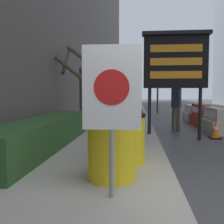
{
  "coord_description": "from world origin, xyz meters",
  "views": [
    {
      "loc": [
        -0.57,
        -2.83,
        1.37
      ],
      "look_at": [
        -1.61,
        7.84,
        0.62
      ],
      "focal_mm": 42.0,
      "sensor_mm": 36.0,
      "label": 1
    }
  ],
  "objects": [
    {
      "name": "barrel_drum_back",
      "position": [
        -0.82,
        2.53,
        0.6
      ],
      "size": [
        0.71,
        0.71,
        0.87
      ],
      "color": "yellow",
      "rests_on": "sidewalk_left"
    },
    {
      "name": "barrel_drum_foreground",
      "position": [
        -0.92,
        0.8,
        0.6
      ],
      "size": [
        0.71,
        0.71,
        0.87
      ],
      "color": "yellow",
      "rests_on": "sidewalk_left"
    },
    {
      "name": "message_board",
      "position": [
        0.53,
        5.05,
        2.3
      ],
      "size": [
        1.96,
        0.36,
        3.15
      ],
      "color": "black",
      "rests_on": "ground_plane"
    },
    {
      "name": "hedge_strip",
      "position": [
        -2.66,
        2.89,
        0.49
      ],
      "size": [
        0.9,
        5.23,
        0.65
      ],
      "color": "#284C23",
      "rests_on": "sidewalk_left"
    },
    {
      "name": "warning_sign",
      "position": [
        -0.86,
        0.13,
        1.35
      ],
      "size": [
        0.67,
        0.08,
        1.76
      ],
      "color": "gray",
      "rests_on": "sidewalk_left"
    },
    {
      "name": "pedestrian_passerby",
      "position": [
        0.84,
        6.88,
        1.08
      ],
      "size": [
        0.42,
        0.54,
        1.83
      ],
      "rotation": [
        0.0,
        0.0,
        4.41
      ],
      "color": "#514C42",
      "rests_on": "ground_plane"
    },
    {
      "name": "traffic_cone_mid",
      "position": [
        2.41,
        7.61,
        0.37
      ],
      "size": [
        0.42,
        0.42,
        0.76
      ],
      "color": "black",
      "rests_on": "ground_plane"
    },
    {
      "name": "jersey_barrier_cream",
      "position": [
        2.13,
        6.6,
        0.39
      ],
      "size": [
        0.61,
        1.72,
        0.88
      ],
      "color": "beige",
      "rests_on": "ground_plane"
    },
    {
      "name": "sidewalk_left",
      "position": [
        -1.63,
        0.0,
        0.08
      ],
      "size": [
        3.26,
        56.0,
        0.16
      ],
      "color": "#A39E93",
      "rests_on": "ground_plane"
    },
    {
      "name": "jersey_barrier_red_striped",
      "position": [
        2.13,
        8.82,
        0.4
      ],
      "size": [
        0.6,
        1.77,
        0.9
      ],
      "color": "red",
      "rests_on": "ground_plane"
    },
    {
      "name": "bare_tree",
      "position": [
        -2.43,
        5.91,
        1.59
      ],
      "size": [
        1.62,
        1.51,
        2.89
      ],
      "color": "#4C3D2D",
      "rests_on": "sidewalk_left"
    },
    {
      "name": "jersey_barrier_white",
      "position": [
        2.13,
        10.74,
        0.35
      ],
      "size": [
        0.56,
        1.74,
        0.8
      ],
      "color": "silver",
      "rests_on": "ground_plane"
    },
    {
      "name": "traffic_light_near_curb",
      "position": [
        0.83,
        15.82,
        3.11
      ],
      "size": [
        0.28,
        0.44,
        4.31
      ],
      "color": "#2D2D30",
      "rests_on": "ground_plane"
    },
    {
      "name": "barrel_drum_middle",
      "position": [
        -0.78,
        1.67,
        0.6
      ],
      "size": [
        0.71,
        0.71,
        0.87
      ],
      "color": "yellow",
      "rests_on": "sidewalk_left"
    },
    {
      "name": "ground_plane",
      "position": [
        0.0,
        0.0,
        0.0
      ],
      "size": [
        120.0,
        120.0,
        0.0
      ],
      "primitive_type": "plane",
      "color": "#3F3F42"
    },
    {
      "name": "traffic_cone_near",
      "position": [
        1.78,
        5.32,
        0.28
      ],
      "size": [
        0.32,
        0.32,
        0.58
      ],
      "color": "black",
      "rests_on": "ground_plane"
    }
  ]
}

